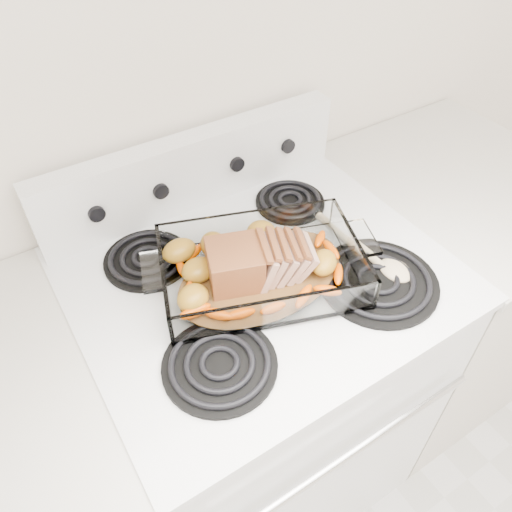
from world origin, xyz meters
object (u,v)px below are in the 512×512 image
counter_right (428,292)px  baking_dish (261,271)px  electric_range (259,385)px  pork_roast (252,266)px

counter_right → baking_dish: bearing=-178.1°
electric_range → counter_right: (0.66, -0.00, -0.02)m
counter_right → pork_roast: size_ratio=4.26×
pork_roast → electric_range: bearing=14.3°
baking_dish → pork_roast: bearing=-160.5°
electric_range → counter_right: 0.67m
baking_dish → counter_right: bearing=21.4°
electric_range → pork_roast: bearing=-144.8°
counter_right → pork_roast: (-0.70, -0.02, 0.53)m
counter_right → electric_range: bearing=179.9°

